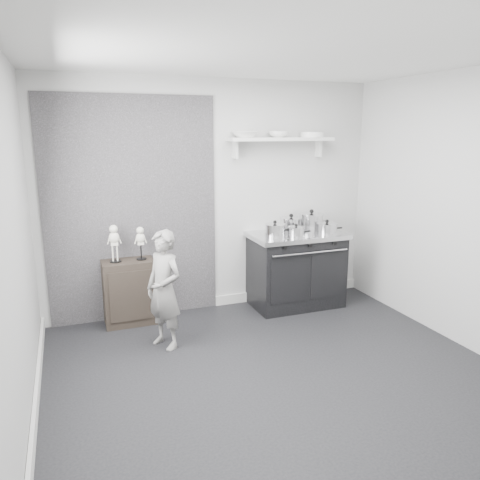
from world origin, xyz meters
name	(u,v)px	position (x,y,z in m)	size (l,w,h in m)	color
ground	(276,373)	(0.00, 0.00, 0.00)	(4.00, 4.00, 0.00)	black
room_shell	(262,189)	(-0.09, 0.15, 1.64)	(4.02, 3.62, 2.71)	#B6B6B4
wall_shelf	(281,140)	(0.80, 1.68, 2.01)	(1.30, 0.26, 0.24)	silver
stove	(296,269)	(0.94, 1.48, 0.46)	(1.14, 0.71, 0.91)	black
side_cabinet	(129,292)	(-1.06, 1.61, 0.36)	(0.56, 0.33, 0.73)	black
child	(164,290)	(-0.80, 0.90, 0.59)	(0.43, 0.28, 1.19)	gray
pot_front_left	(275,230)	(0.62, 1.41, 0.99)	(0.33, 0.24, 0.19)	silver
pot_back_left	(291,224)	(0.93, 1.61, 1.00)	(0.37, 0.28, 0.22)	silver
pot_back_right	(311,222)	(1.19, 1.58, 1.02)	(0.38, 0.30, 0.26)	silver
pot_front_right	(327,228)	(1.26, 1.32, 0.98)	(0.33, 0.25, 0.17)	silver
pot_front_center	(296,231)	(0.85, 1.31, 0.97)	(0.29, 0.20, 0.15)	silver
skeleton_full	(114,241)	(-1.19, 1.61, 0.96)	(0.13, 0.09, 0.47)	silver
skeleton_torso	(141,241)	(-0.91, 1.61, 0.94)	(0.12, 0.08, 0.42)	silver
bowl_large	(245,134)	(0.34, 1.67, 2.08)	(0.30, 0.30, 0.07)	white
bowl_small	(279,134)	(0.77, 1.67, 2.08)	(0.23, 0.23, 0.07)	white
plate_stack	(312,135)	(1.21, 1.67, 2.07)	(0.28, 0.28, 0.06)	white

